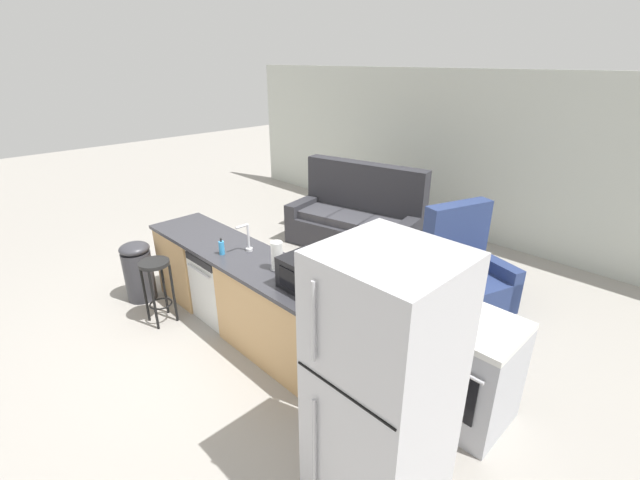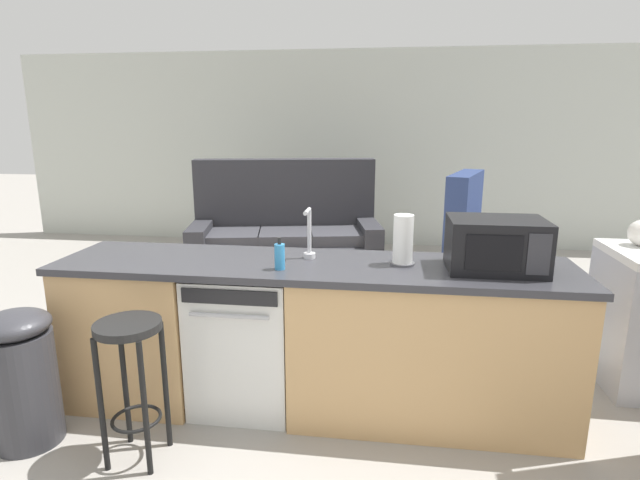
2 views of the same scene
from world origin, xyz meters
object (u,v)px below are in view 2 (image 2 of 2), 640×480
object	(u,v)px
trash_bin	(22,376)
paper_towel_roll	(403,240)
couch	(286,240)
armchair	(482,261)
soap_bottle	(280,256)
microwave	(496,245)
bar_stool	(131,361)
dishwasher	(247,337)

from	to	relation	value
trash_bin	paper_towel_roll	bearing A→B (deg)	16.60
couch	armchair	bearing A→B (deg)	-11.72
paper_towel_roll	soap_bottle	bearing A→B (deg)	-164.23
trash_bin	armchair	size ratio (longest dim) A/B	0.62
armchair	microwave	bearing A→B (deg)	-99.05
paper_towel_roll	bar_stool	bearing A→B (deg)	-154.27
dishwasher	bar_stool	size ratio (longest dim) A/B	1.14
microwave	paper_towel_roll	world-z (taller)	paper_towel_roll
bar_stool	armchair	distance (m)	3.50
dishwasher	microwave	bearing A→B (deg)	-0.05
soap_bottle	armchair	bearing A→B (deg)	57.20
paper_towel_roll	soap_bottle	xyz separation A→B (m)	(-0.66, -0.19, -0.07)
dishwasher	couch	world-z (taller)	couch
dishwasher	paper_towel_roll	bearing A→B (deg)	2.33
soap_bottle	bar_stool	world-z (taller)	soap_bottle
paper_towel_roll	bar_stool	distance (m)	1.54
paper_towel_roll	soap_bottle	distance (m)	0.69
dishwasher	trash_bin	distance (m)	1.19
trash_bin	couch	size ratio (longest dim) A/B	0.35
trash_bin	couch	distance (m)	3.23
paper_towel_roll	trash_bin	distance (m)	2.15
soap_bottle	couch	xyz separation A→B (m)	(-0.54, 2.74, -0.58)
microwave	couch	bearing A→B (deg)	123.14
dishwasher	couch	distance (m)	2.61
dishwasher	microwave	size ratio (longest dim) A/B	1.68
microwave	trash_bin	distance (m)	2.60
trash_bin	armchair	xyz separation A→B (m)	(2.79, 2.71, -0.03)
microwave	bar_stool	size ratio (longest dim) A/B	0.68
microwave	couch	distance (m)	3.16
dishwasher	soap_bottle	world-z (taller)	soap_bottle
dishwasher	armchair	size ratio (longest dim) A/B	0.70
microwave	trash_bin	size ratio (longest dim) A/B	0.68
microwave	armchair	distance (m)	2.30
paper_towel_roll	armchair	xyz separation A→B (m)	(0.83, 2.13, -0.69)
trash_bin	soap_bottle	bearing A→B (deg)	17.01
paper_towel_roll	trash_bin	bearing A→B (deg)	-163.40
armchair	bar_stool	bearing A→B (deg)	-127.86
armchair	paper_towel_roll	bearing A→B (deg)	-111.38
dishwasher	microwave	distance (m)	1.52
paper_towel_roll	couch	xyz separation A→B (m)	(-1.20, 2.55, -0.64)
bar_stool	paper_towel_roll	bearing A→B (deg)	25.73
bar_stool	trash_bin	distance (m)	0.67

